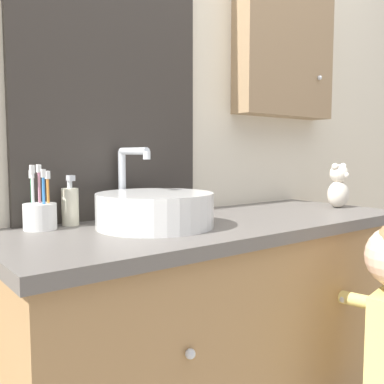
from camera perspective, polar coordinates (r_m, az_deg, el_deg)
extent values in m
cube|color=beige|center=(1.56, -3.56, 11.11)|extent=(3.20, 0.06, 2.50)
cube|color=#332D28|center=(1.40, -10.69, 12.24)|extent=(0.63, 0.02, 1.23)
cube|color=#B2C1CC|center=(1.40, -10.58, 12.27)|extent=(0.57, 0.01, 1.17)
cube|color=#997A56|center=(1.92, 12.40, 19.93)|extent=(0.52, 0.10, 0.68)
sphere|color=silver|center=(1.97, 16.65, 14.40)|extent=(0.02, 0.02, 0.02)
cube|color=#A37A4C|center=(1.48, 3.43, -21.65)|extent=(1.30, 0.48, 0.85)
cube|color=#605B56|center=(1.34, 3.53, -4.53)|extent=(1.34, 0.52, 0.03)
sphere|color=silver|center=(1.04, -0.23, -20.77)|extent=(0.02, 0.02, 0.02)
sphere|color=silver|center=(1.46, 19.48, -13.28)|extent=(0.02, 0.02, 0.02)
cylinder|color=silver|center=(1.21, -4.95, -2.39)|extent=(0.33, 0.33, 0.10)
cylinder|color=silver|center=(1.20, -4.97, -0.29)|extent=(0.27, 0.27, 0.01)
cylinder|color=silver|center=(1.37, -9.30, 0.89)|extent=(0.02, 0.02, 0.21)
cylinder|color=silver|center=(1.30, -7.80, 5.43)|extent=(0.02, 0.15, 0.02)
cylinder|color=silver|center=(1.23, -6.06, 4.91)|extent=(0.02, 0.02, 0.02)
sphere|color=white|center=(1.42, -6.03, -1.70)|extent=(0.06, 0.06, 0.06)
cylinder|color=silver|center=(1.24, -19.61, -3.10)|extent=(0.09, 0.09, 0.07)
cylinder|color=orange|center=(1.24, -18.63, -0.75)|extent=(0.01, 0.01, 0.15)
cube|color=white|center=(1.24, -18.72, 2.18)|extent=(0.01, 0.02, 0.02)
cylinder|color=pink|center=(1.25, -19.67, -0.32)|extent=(0.01, 0.01, 0.16)
cube|color=white|center=(1.25, -19.77, 2.97)|extent=(0.01, 0.02, 0.02)
cylinder|color=#47B26B|center=(1.24, -20.53, -0.74)|extent=(0.01, 0.01, 0.15)
cube|color=white|center=(1.24, -20.62, 2.23)|extent=(0.01, 0.02, 0.02)
cylinder|color=white|center=(1.21, -20.44, -0.52)|extent=(0.01, 0.01, 0.16)
cube|color=white|center=(1.21, -20.55, 2.87)|extent=(0.01, 0.02, 0.02)
cylinder|color=#3884DB|center=(1.21, -19.16, -0.75)|extent=(0.01, 0.01, 0.15)
cube|color=white|center=(1.21, -19.25, 2.37)|extent=(0.01, 0.02, 0.02)
cylinder|color=beige|center=(1.28, -15.92, -1.91)|extent=(0.05, 0.05, 0.11)
cylinder|color=silver|center=(1.28, -16.00, 0.97)|extent=(0.01, 0.01, 0.02)
cube|color=silver|center=(1.27, -15.88, 1.80)|extent=(0.02, 0.03, 0.02)
cylinder|color=#E0CC70|center=(1.47, 18.88, -12.98)|extent=(0.10, 0.27, 0.04)
cylinder|color=pink|center=(1.51, 14.06, -10.80)|extent=(0.02, 0.05, 0.12)
ellipsoid|color=beige|center=(1.73, 18.93, -0.28)|extent=(0.09, 0.07, 0.10)
sphere|color=beige|center=(1.73, 19.00, 2.35)|extent=(0.07, 0.07, 0.07)
sphere|color=beige|center=(1.71, 18.54, 3.21)|extent=(0.03, 0.03, 0.03)
sphere|color=beige|center=(1.75, 19.50, 3.22)|extent=(0.03, 0.03, 0.03)
sphere|color=silver|center=(1.71, 19.83, 2.12)|extent=(0.02, 0.02, 0.02)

